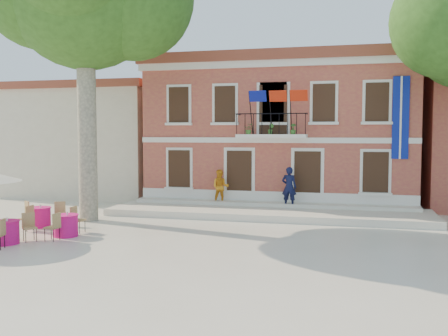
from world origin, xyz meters
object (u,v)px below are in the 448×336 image
(pedestrian_orange, at_px, (220,187))
(cafe_table_0, at_px, (66,225))
(cafe_table_1, at_px, (6,231))
(cafe_table_3, at_px, (39,216))
(pedestrian_navy, at_px, (289,187))

(pedestrian_orange, relative_size, cafe_table_0, 0.84)
(cafe_table_1, bearing_deg, cafe_table_3, 103.63)
(cafe_table_1, height_order, cafe_table_3, same)
(cafe_table_3, bearing_deg, pedestrian_orange, 44.42)
(cafe_table_3, bearing_deg, cafe_table_0, -34.15)
(cafe_table_0, distance_m, cafe_table_3, 2.35)
(cafe_table_0, xyz_separation_m, cafe_table_3, (-1.95, 1.32, 0.01))
(pedestrian_orange, relative_size, cafe_table_3, 0.87)
(pedestrian_orange, height_order, cafe_table_1, pedestrian_orange)
(pedestrian_navy, xyz_separation_m, cafe_table_1, (-8.33, -8.38, -0.78))
(cafe_table_1, relative_size, cafe_table_3, 0.98)
(cafe_table_0, height_order, cafe_table_1, same)
(cafe_table_3, bearing_deg, cafe_table_1, -76.37)
(pedestrian_navy, bearing_deg, cafe_table_0, 48.73)
(cafe_table_1, xyz_separation_m, cafe_table_3, (-0.70, 2.87, 0.00))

